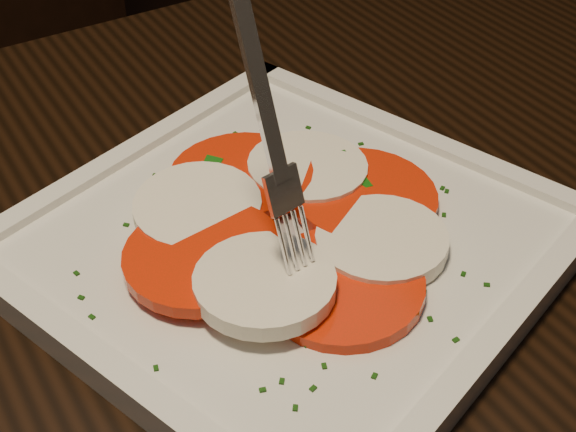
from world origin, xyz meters
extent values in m
cube|color=black|center=(0.25, -0.18, 0.73)|extent=(1.23, 0.84, 0.04)
cylinder|color=black|center=(0.77, 0.18, 0.35)|extent=(0.06, 0.06, 0.71)
cube|color=black|center=(0.41, 0.50, 0.45)|extent=(0.55, 0.55, 0.04)
cylinder|color=black|center=(0.32, 0.27, 0.21)|extent=(0.04, 0.04, 0.41)
cylinder|color=black|center=(0.64, 0.41, 0.21)|extent=(0.04, 0.04, 0.41)
cylinder|color=black|center=(0.50, 0.74, 0.21)|extent=(0.04, 0.04, 0.41)
cube|color=white|center=(0.34, -0.13, 0.76)|extent=(0.37, 0.37, 0.01)
cylinder|color=red|center=(0.34, -0.18, 0.77)|extent=(0.09, 0.09, 0.01)
cylinder|color=white|center=(0.38, -0.16, 0.77)|extent=(0.08, 0.08, 0.01)
cylinder|color=red|center=(0.40, -0.12, 0.77)|extent=(0.09, 0.09, 0.01)
cylinder|color=white|center=(0.38, -0.09, 0.77)|extent=(0.08, 0.08, 0.01)
cylinder|color=red|center=(0.34, -0.07, 0.77)|extent=(0.09, 0.09, 0.01)
cylinder|color=white|center=(0.30, -0.09, 0.78)|extent=(0.08, 0.08, 0.01)
cylinder|color=red|center=(0.28, -0.13, 0.78)|extent=(0.09, 0.09, 0.01)
cylinder|color=white|center=(0.30, -0.17, 0.78)|extent=(0.08, 0.08, 0.01)
cube|color=#12510D|center=(0.40, -0.10, 0.78)|extent=(0.01, 0.04, 0.00)
cube|color=#12510D|center=(0.28, -0.08, 0.78)|extent=(0.03, 0.02, 0.00)
cube|color=#12510D|center=(0.29, -0.17, 0.78)|extent=(0.04, 0.02, 0.01)
cube|color=#12510D|center=(0.38, -0.10, 0.78)|extent=(0.03, 0.04, 0.00)
cube|color=#12510D|center=(0.28, -0.11, 0.78)|extent=(0.02, 0.04, 0.01)
cube|color=#12510D|center=(0.31, -0.06, 0.78)|extent=(0.04, 0.04, 0.01)
cube|color=#133C0B|center=(0.38, -0.02, 0.77)|extent=(0.00, 0.00, 0.00)
cube|color=#133C0B|center=(0.38, -0.21, 0.77)|extent=(0.00, 0.00, 0.00)
cube|color=#133C0B|center=(0.28, -0.22, 0.77)|extent=(0.00, 0.00, 0.00)
cube|color=#133C0B|center=(0.41, -0.06, 0.77)|extent=(0.00, 0.00, 0.00)
cube|color=#133C0B|center=(0.32, -0.24, 0.77)|extent=(0.00, 0.00, 0.00)
cube|color=#133C0B|center=(0.29, -0.23, 0.77)|extent=(0.00, 0.00, 0.00)
cube|color=#133C0B|center=(0.43, -0.16, 0.77)|extent=(0.00, 0.00, 0.00)
cube|color=#133C0B|center=(0.42, -0.22, 0.77)|extent=(0.00, 0.00, 0.00)
cube|color=#133C0B|center=(0.26, -0.07, 0.77)|extent=(0.00, 0.00, 0.00)
cube|color=#133C0B|center=(0.28, -0.24, 0.77)|extent=(0.00, 0.00, 0.00)
cube|color=#133C0B|center=(0.41, -0.04, 0.77)|extent=(0.00, 0.00, 0.00)
cube|color=#133C0B|center=(0.29, -0.03, 0.77)|extent=(0.00, 0.00, 0.00)
cube|color=#133C0B|center=(0.31, -0.22, 0.77)|extent=(0.00, 0.00, 0.00)
cube|color=#133C0B|center=(0.31, -0.21, 0.77)|extent=(0.00, 0.00, 0.00)
cube|color=#133C0B|center=(0.31, -0.21, 0.77)|extent=(0.00, 0.00, 0.00)
cube|color=#133C0B|center=(0.41, -0.21, 0.77)|extent=(0.00, 0.00, 0.00)
cube|color=#133C0B|center=(0.45, -0.14, 0.77)|extent=(0.00, 0.00, 0.00)
cube|color=#133C0B|center=(0.37, -0.22, 0.77)|extent=(0.00, 0.00, 0.00)
cube|color=#133C0B|center=(0.22, -0.10, 0.77)|extent=(0.00, 0.00, 0.00)
cube|color=#133C0B|center=(0.37, -0.24, 0.77)|extent=(0.00, 0.00, 0.00)
cube|color=#133C0B|center=(0.36, -0.01, 0.77)|extent=(0.00, 0.00, 0.00)
cube|color=#133C0B|center=(0.45, -0.14, 0.77)|extent=(0.00, 0.00, 0.00)
cube|color=#133C0B|center=(0.41, -0.03, 0.77)|extent=(0.00, 0.00, 0.00)
cube|color=#133C0B|center=(0.27, -0.22, 0.77)|extent=(0.00, 0.00, 0.00)
cube|color=#133C0B|center=(0.22, -0.13, 0.77)|extent=(0.00, 0.00, 0.00)
cube|color=#133C0B|center=(0.27, -0.08, 0.77)|extent=(0.00, 0.00, 0.00)
cube|color=#133C0B|center=(0.43, -0.07, 0.77)|extent=(0.00, 0.00, 0.00)
cube|color=#133C0B|center=(0.23, -0.18, 0.77)|extent=(0.00, 0.00, 0.00)
cube|color=#133C0B|center=(0.21, -0.12, 0.77)|extent=(0.00, 0.00, 0.00)
camera|label=1|loc=(0.16, -0.44, 1.08)|focal=50.00mm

